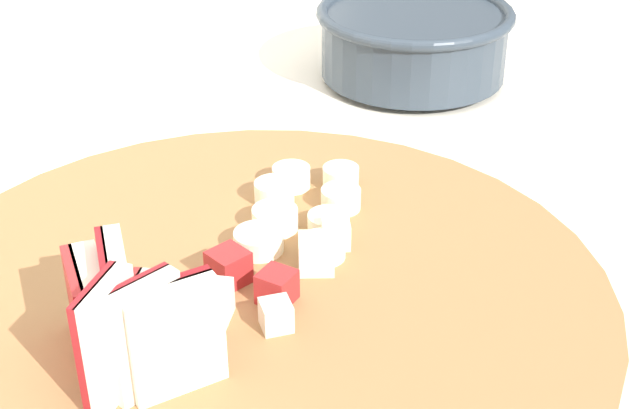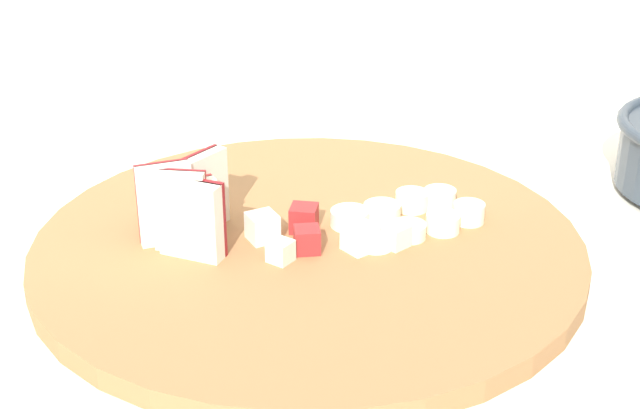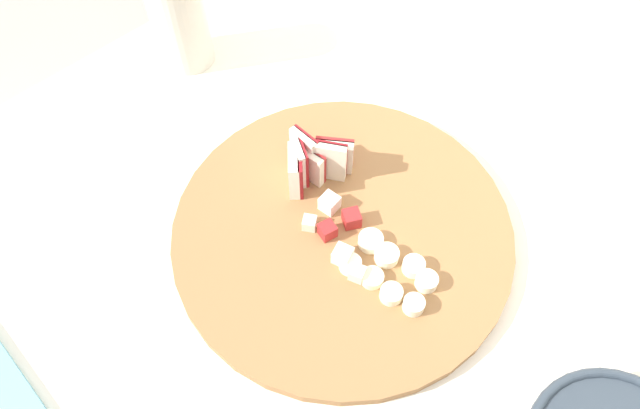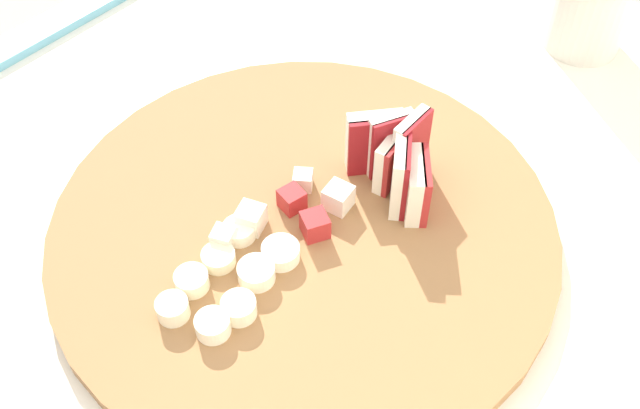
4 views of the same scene
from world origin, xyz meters
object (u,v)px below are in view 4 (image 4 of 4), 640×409
object	(u,v)px
banana_slice_rows	(229,279)
cutting_board	(303,229)
apple_dice_pile	(292,210)
apple_wedge_fan	(397,160)

from	to	relation	value
banana_slice_rows	cutting_board	bearing A→B (deg)	178.28
apple_dice_pile	banana_slice_rows	world-z (taller)	apple_dice_pile
apple_wedge_fan	apple_dice_pile	size ratio (longest dim) A/B	0.86
apple_wedge_fan	apple_dice_pile	distance (m)	0.10
apple_wedge_fan	banana_slice_rows	world-z (taller)	apple_wedge_fan
apple_dice_pile	banana_slice_rows	distance (m)	0.08
apple_dice_pile	cutting_board	bearing A→B (deg)	99.46
apple_wedge_fan	apple_dice_pile	bearing A→B (deg)	-25.23
apple_wedge_fan	banana_slice_rows	xyz separation A→B (m)	(0.16, -0.03, -0.02)
cutting_board	apple_wedge_fan	world-z (taller)	apple_wedge_fan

